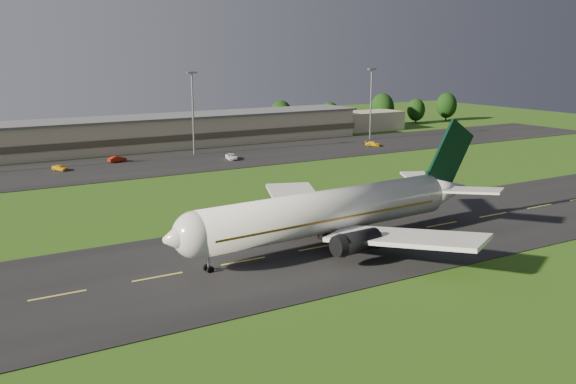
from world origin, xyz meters
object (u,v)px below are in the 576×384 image
airliner (332,211)px  service_vehicle_d (373,144)px  terminal (175,131)px  service_vehicle_b (117,159)px  light_mast_centre (193,103)px  service_vehicle_a (60,168)px  service_vehicle_c (231,157)px  light_mast_east (371,95)px

airliner → service_vehicle_d: (60.81, 68.14, -3.94)m
terminal → service_vehicle_b: (-21.14, -17.65, -3.19)m
light_mast_centre → service_vehicle_a: (-33.39, -5.80, -11.98)m
service_vehicle_a → service_vehicle_d: bearing=-34.1°
service_vehicle_b → service_vehicle_a: bearing=94.5°
service_vehicle_a → service_vehicle_d: 80.53m
airliner → service_vehicle_b: 78.78m
service_vehicle_b → service_vehicle_d: (66.65, -10.33, -0.07)m
airliner → service_vehicle_c: size_ratio=10.53×
terminal → service_vehicle_d: terminal is taller
airliner → service_vehicle_c: bearing=70.9°
light_mast_centre → airliner: bearing=-99.9°
service_vehicle_b → light_mast_centre: bearing=-98.9°
service_vehicle_c → service_vehicle_d: service_vehicle_c is taller
service_vehicle_a → service_vehicle_c: 38.39m
airliner → service_vehicle_a: (-19.50, 74.14, -3.90)m
service_vehicle_d → service_vehicle_a: bearing=137.7°
light_mast_centre → service_vehicle_b: bearing=-175.7°
service_vehicle_a → service_vehicle_b: bearing=-12.2°
terminal → service_vehicle_c: size_ratio=29.76×
airliner → terminal: (15.29, 96.12, -0.67)m
service_vehicle_a → service_vehicle_c: (37.91, -6.01, 0.02)m
service_vehicle_a → light_mast_centre: bearing=-20.0°
airliner → light_mast_centre: size_ratio=2.52×
terminal → service_vehicle_c: 28.35m
airliner → service_vehicle_a: size_ratio=13.26×
airliner → service_vehicle_d: 91.41m
light_mast_centre → service_vehicle_c: (4.52, -11.81, -11.96)m
terminal → service_vehicle_a: terminal is taller
service_vehicle_b → service_vehicle_c: 26.37m
light_mast_centre → light_mast_east: (55.00, 0.00, 0.00)m
light_mast_east → light_mast_centre: bearing=180.0°
terminal → service_vehicle_c: terminal is taller
terminal → service_vehicle_d: bearing=-31.6°
terminal → light_mast_east: size_ratio=7.13×
airliner → light_mast_east: (68.89, 79.94, 8.08)m
light_mast_east → service_vehicle_b: bearing=-178.9°
service_vehicle_b → service_vehicle_c: size_ratio=0.87×
light_mast_east → service_vehicle_a: bearing=-176.2°
service_vehicle_a → service_vehicle_b: service_vehicle_b is taller
service_vehicle_a → terminal: bearing=2.4°
service_vehicle_b → service_vehicle_d: bearing=-111.9°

